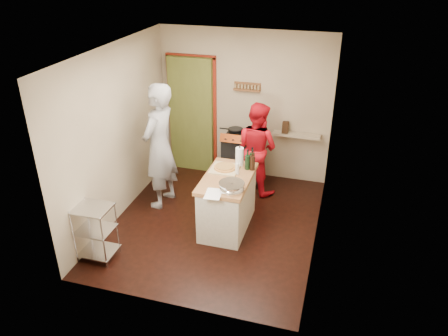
{
  "coord_description": "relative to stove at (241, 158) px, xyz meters",
  "views": [
    {
      "loc": [
        1.67,
        -5.27,
        3.8
      ],
      "look_at": [
        0.14,
        0.0,
        0.97
      ],
      "focal_mm": 35.0,
      "sensor_mm": 36.0,
      "label": 1
    }
  ],
  "objects": [
    {
      "name": "person_stripe",
      "position": [
        -1.05,
        -1.08,
        0.55
      ],
      "size": [
        0.57,
        0.79,
        2.01
      ],
      "primitive_type": "imported",
      "rotation": [
        0.0,
        0.0,
        -1.7
      ],
      "color": "#B8B7BC",
      "rests_on": "ground"
    },
    {
      "name": "floor",
      "position": [
        -0.05,
        -1.42,
        -0.45
      ],
      "size": [
        3.5,
        3.5,
        0.0
      ],
      "primitive_type": "plane",
      "color": "black",
      "rests_on": "ground"
    },
    {
      "name": "back_wall",
      "position": [
        -0.69,
        0.36,
        0.68
      ],
      "size": [
        3.0,
        0.44,
        2.6
      ],
      "color": "tan",
      "rests_on": "ground"
    },
    {
      "name": "left_wall",
      "position": [
        -1.55,
        -1.42,
        0.85
      ],
      "size": [
        0.04,
        3.5,
        2.6
      ],
      "primitive_type": "cube",
      "color": "tan",
      "rests_on": "ground"
    },
    {
      "name": "person_red",
      "position": [
        0.31,
        -0.22,
        0.33
      ],
      "size": [
        0.95,
        0.87,
        1.57
      ],
      "primitive_type": "imported",
      "rotation": [
        0.0,
        0.0,
        2.68
      ],
      "color": "red",
      "rests_on": "ground"
    },
    {
      "name": "wire_shelving",
      "position": [
        -1.33,
        -2.62,
        -0.01
      ],
      "size": [
        0.48,
        0.4,
        0.8
      ],
      "color": "silver",
      "rests_on": "ground"
    },
    {
      "name": "island",
      "position": [
        0.15,
        -1.44,
        0.0
      ],
      "size": [
        0.66,
        1.24,
        1.16
      ],
      "color": "beige",
      "rests_on": "ground"
    },
    {
      "name": "ceiling",
      "position": [
        -0.05,
        -1.42,
        2.16
      ],
      "size": [
        3.0,
        3.5,
        0.02
      ],
      "primitive_type": "cube",
      "color": "white",
      "rests_on": "back_wall"
    },
    {
      "name": "stove",
      "position": [
        0.0,
        0.0,
        0.0
      ],
      "size": [
        0.6,
        0.63,
        1.0
      ],
      "color": "black",
      "rests_on": "ground"
    },
    {
      "name": "right_wall",
      "position": [
        1.45,
        -1.42,
        0.85
      ],
      "size": [
        0.04,
        3.5,
        2.6
      ],
      "primitive_type": "cube",
      "color": "tan",
      "rests_on": "ground"
    }
  ]
}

